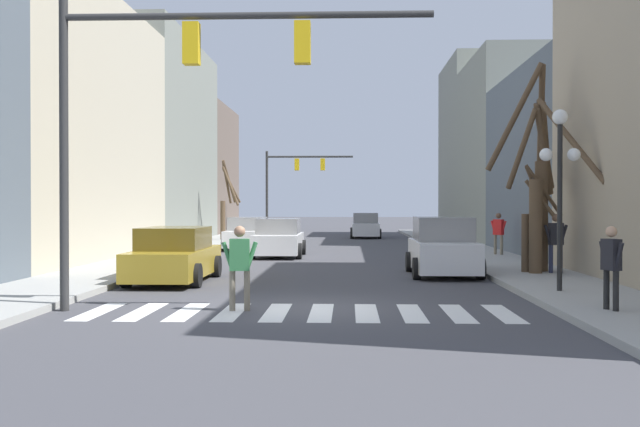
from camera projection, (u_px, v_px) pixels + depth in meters
name	position (u px, v px, depth m)	size (l,w,h in m)	color
ground_plane	(301.00, 308.00, 15.63)	(240.00, 240.00, 0.00)	#424247
sidewalk_left	(0.00, 303.00, 15.88)	(2.80, 90.00, 0.15)	#9E9E99
sidewalk_right	(612.00, 306.00, 15.39)	(2.80, 90.00, 0.15)	#9E9E99
building_row_left	(92.00, 134.00, 34.43)	(6.00, 50.24, 11.83)	#515B66
building_row_right	(572.00, 131.00, 32.90)	(6.00, 47.52, 12.03)	tan
crosswalk_stripes	(299.00, 312.00, 14.92)	(8.55, 2.60, 0.01)	white
traffic_signal_near	(171.00, 81.00, 15.02)	(7.54, 0.28, 6.34)	#2D2D2D
traffic_signal_far	(292.00, 175.00, 52.71)	(6.16, 0.28, 5.96)	#2D2D2D
street_lamp_right_corner	(560.00, 162.00, 17.39)	(0.95, 0.36, 4.23)	black
car_parked_left_far	(365.00, 226.00, 49.01)	(1.97, 4.45, 1.64)	silver
car_driving_toward_lane	(279.00, 239.00, 31.06)	(2.08, 4.43, 1.59)	white
car_parked_right_mid	(174.00, 256.00, 20.87)	(2.06, 4.76, 1.53)	#A38423
car_at_intersection	(443.00, 248.00, 22.77)	(2.05, 4.13, 1.79)	white
car_parked_right_near	(248.00, 234.00, 36.14)	(2.03, 4.59, 1.57)	white
pedestrian_on_right_sidewalk	(240.00, 261.00, 15.14)	(0.75, 0.26, 1.73)	#7A705B
pedestrian_waiting_at_curb	(498.00, 230.00, 30.23)	(0.59, 0.55, 1.68)	#7A705B
pedestrian_crossing_street	(556.00, 238.00, 22.02)	(0.75, 0.29, 1.74)	#282D47
pedestrian_on_left_sidewalk	(611.00, 260.00, 14.18)	(0.32, 0.68, 1.60)	black
street_tree_left_far	(226.00, 201.00, 43.62)	(1.21, 2.21, 4.65)	brown
street_tree_right_near	(541.00, 188.00, 22.00)	(2.21, 3.51, 5.17)	brown
street_tree_left_near	(538.00, 180.00, 22.86)	(2.23, 2.23, 6.34)	brown
street_tree_right_far	(531.00, 226.00, 22.33)	(1.28, 0.79, 3.22)	brown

